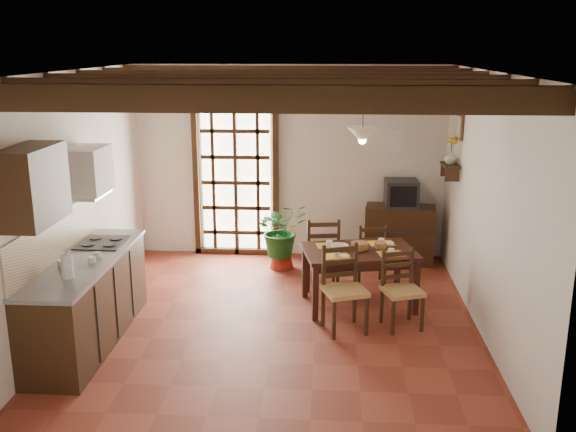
# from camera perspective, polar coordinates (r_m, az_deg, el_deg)

# --- Properties ---
(ground_plane) EXTENTS (5.00, 5.00, 0.00)m
(ground_plane) POSITION_cam_1_polar(r_m,az_deg,el_deg) (7.42, -0.98, -9.40)
(ground_plane) COLOR maroon
(room_shell) EXTENTS (4.52, 5.02, 2.81)m
(room_shell) POSITION_cam_1_polar(r_m,az_deg,el_deg) (6.87, -1.05, 4.52)
(room_shell) COLOR silver
(room_shell) RESTS_ON ground_plane
(ceiling_beams) EXTENTS (4.50, 4.34, 0.20)m
(ceiling_beams) POSITION_cam_1_polar(r_m,az_deg,el_deg) (6.77, -1.08, 11.81)
(ceiling_beams) COLOR black
(ceiling_beams) RESTS_ON room_shell
(french_door) EXTENTS (1.26, 0.11, 2.32)m
(french_door) POSITION_cam_1_polar(r_m,az_deg,el_deg) (9.47, -4.65, 3.44)
(french_door) COLOR white
(french_door) RESTS_ON ground_plane
(kitchen_counter) EXTENTS (0.64, 2.25, 1.38)m
(kitchen_counter) POSITION_cam_1_polar(r_m,az_deg,el_deg) (7.12, -17.42, -7.08)
(kitchen_counter) COLOR black
(kitchen_counter) RESTS_ON ground_plane
(upper_cabinet) EXTENTS (0.35, 0.80, 0.70)m
(upper_cabinet) POSITION_cam_1_polar(r_m,az_deg,el_deg) (6.16, -21.73, 2.54)
(upper_cabinet) COLOR black
(upper_cabinet) RESTS_ON room_shell
(range_hood) EXTENTS (0.38, 0.60, 0.54)m
(range_hood) POSITION_cam_1_polar(r_m,az_deg,el_deg) (7.30, -17.37, 3.80)
(range_hood) COLOR white
(range_hood) RESTS_ON room_shell
(counter_items) EXTENTS (0.50, 1.43, 0.25)m
(counter_items) POSITION_cam_1_polar(r_m,az_deg,el_deg) (7.04, -17.46, -3.14)
(counter_items) COLOR black
(counter_items) RESTS_ON kitchen_counter
(dining_table) EXTENTS (1.45, 1.08, 0.71)m
(dining_table) POSITION_cam_1_polar(r_m,az_deg,el_deg) (7.70, 6.35, -3.64)
(dining_table) COLOR black
(dining_table) RESTS_ON ground_plane
(chair_near_left) EXTENTS (0.55, 0.54, 0.95)m
(chair_near_left) POSITION_cam_1_polar(r_m,az_deg,el_deg) (7.14, 5.01, -7.89)
(chair_near_left) COLOR tan
(chair_near_left) RESTS_ON ground_plane
(chair_near_right) EXTENTS (0.50, 0.49, 0.87)m
(chair_near_right) POSITION_cam_1_polar(r_m,az_deg,el_deg) (7.31, 10.04, -7.71)
(chair_near_right) COLOR tan
(chair_near_right) RESTS_ON ground_plane
(chair_far_left) EXTENTS (0.49, 0.48, 0.95)m
(chair_far_left) POSITION_cam_1_polar(r_m,az_deg,el_deg) (8.35, 2.99, -4.38)
(chair_far_left) COLOR tan
(chair_far_left) RESTS_ON ground_plane
(chair_far_right) EXTENTS (0.43, 0.41, 0.85)m
(chair_far_right) POSITION_cam_1_polar(r_m,az_deg,el_deg) (8.50, 7.32, -4.36)
(chair_far_right) COLOR tan
(chair_far_right) RESTS_ON ground_plane
(table_setting) EXTENTS (0.95, 0.63, 0.09)m
(table_setting) POSITION_cam_1_polar(r_m,az_deg,el_deg) (7.68, 6.37, -3.09)
(table_setting) COLOR gold
(table_setting) RESTS_ON dining_table
(table_bowl) EXTENTS (0.26, 0.26, 0.05)m
(table_bowl) POSITION_cam_1_polar(r_m,az_deg,el_deg) (7.66, 4.60, -2.78)
(table_bowl) COLOR white
(table_bowl) RESTS_ON dining_table
(sideboard) EXTENTS (1.02, 0.55, 0.83)m
(sideboard) POSITION_cam_1_polar(r_m,az_deg,el_deg) (9.40, 9.87, -1.60)
(sideboard) COLOR black
(sideboard) RESTS_ON ground_plane
(crt_tv) EXTENTS (0.47, 0.44, 0.39)m
(crt_tv) POSITION_cam_1_polar(r_m,az_deg,el_deg) (9.25, 10.04, 1.99)
(crt_tv) COLOR black
(crt_tv) RESTS_ON sideboard
(fuse_box) EXTENTS (0.25, 0.03, 0.32)m
(fuse_box) POSITION_cam_1_polar(r_m,az_deg,el_deg) (9.36, 9.48, 6.71)
(fuse_box) COLOR white
(fuse_box) RESTS_ON room_shell
(plant_pot) EXTENTS (0.34, 0.34, 0.21)m
(plant_pot) POSITION_cam_1_polar(r_m,az_deg,el_deg) (9.09, -0.57, -3.97)
(plant_pot) COLOR maroon
(plant_pot) RESTS_ON ground_plane
(potted_plant) EXTENTS (2.27, 2.14, 2.01)m
(potted_plant) POSITION_cam_1_polar(r_m,az_deg,el_deg) (8.95, -0.58, -1.19)
(potted_plant) COLOR #144C19
(potted_plant) RESTS_ON ground_plane
(wall_shelf) EXTENTS (0.20, 0.42, 0.20)m
(wall_shelf) POSITION_cam_1_polar(r_m,az_deg,el_deg) (8.63, 14.21, 4.15)
(wall_shelf) COLOR black
(wall_shelf) RESTS_ON room_shell
(shelf_vase) EXTENTS (0.15, 0.15, 0.15)m
(shelf_vase) POSITION_cam_1_polar(r_m,az_deg,el_deg) (8.60, 14.27, 5.06)
(shelf_vase) COLOR #B2BFB2
(shelf_vase) RESTS_ON wall_shelf
(shelf_flowers) EXTENTS (0.14, 0.14, 0.36)m
(shelf_flowers) POSITION_cam_1_polar(r_m,az_deg,el_deg) (8.57, 14.36, 6.43)
(shelf_flowers) COLOR gold
(shelf_flowers) RESTS_ON shelf_vase
(framed_picture) EXTENTS (0.03, 0.32, 0.32)m
(framed_picture) POSITION_cam_1_polar(r_m,az_deg,el_deg) (8.56, 15.00, 7.68)
(framed_picture) COLOR brown
(framed_picture) RESTS_ON room_shell
(pendant_lamp) EXTENTS (0.36, 0.36, 0.84)m
(pendant_lamp) POSITION_cam_1_polar(r_m,az_deg,el_deg) (7.47, 6.64, 7.30)
(pendant_lamp) COLOR black
(pendant_lamp) RESTS_ON room_shell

